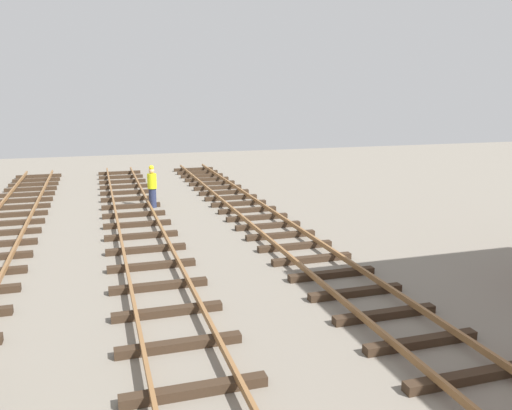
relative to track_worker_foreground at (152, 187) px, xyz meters
The scene contains 1 object.
track_worker_foreground is the anchor object (origin of this frame).
Camera 1 is at (-5.47, -1.96, 4.97)m, focal length 36.54 mm.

